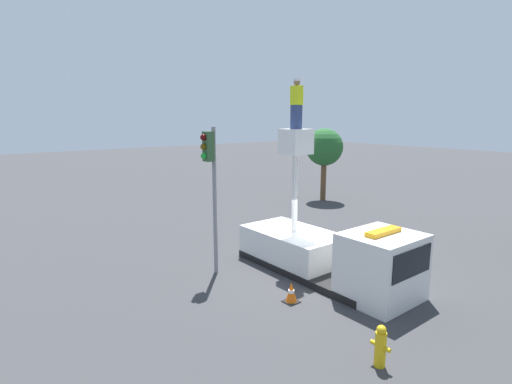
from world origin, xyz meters
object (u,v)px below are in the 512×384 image
object	(u,v)px
fire_hydrant	(380,346)
traffic_cone_curbside	(291,293)
tree_left_bg	(324,148)
traffic_cone_rear	(261,235)
worker	(296,104)
traffic_light_pole	(211,172)
bucket_truck	(325,252)

from	to	relation	value
fire_hydrant	traffic_cone_curbside	bearing A→B (deg)	170.43
fire_hydrant	tree_left_bg	world-z (taller)	tree_left_bg
traffic_cone_rear	tree_left_bg	bearing A→B (deg)	117.11
worker	traffic_light_pole	distance (m)	3.88
worker	traffic_light_pole	size ratio (longest dim) A/B	0.34
fire_hydrant	tree_left_bg	distance (m)	18.51
bucket_truck	traffic_cone_curbside	bearing A→B (deg)	-71.59
worker	traffic_cone_rear	size ratio (longest dim) A/B	2.21
tree_left_bg	fire_hydrant	bearing A→B (deg)	-43.59
bucket_truck	traffic_light_pole	bearing A→B (deg)	-131.78
traffic_cone_curbside	tree_left_bg	bearing A→B (deg)	128.98
traffic_cone_curbside	fire_hydrant	bearing A→B (deg)	-9.57
worker	traffic_cone_curbside	distance (m)	6.51
traffic_cone_curbside	bucket_truck	bearing A→B (deg)	108.41
traffic_cone_rear	fire_hydrant	bearing A→B (deg)	-22.14
traffic_light_pole	traffic_cone_curbside	distance (m)	4.81
bucket_truck	traffic_light_pole	xyz separation A→B (m)	(-2.62, -2.94, 2.80)
traffic_light_pole	traffic_cone_rear	size ratio (longest dim) A/B	6.53
traffic_cone_rear	tree_left_bg	world-z (taller)	tree_left_bg
bucket_truck	tree_left_bg	size ratio (longest dim) A/B	1.42
traffic_cone_curbside	tree_left_bg	world-z (taller)	tree_left_bg
bucket_truck	fire_hydrant	xyz separation A→B (m)	(4.28, -2.88, -0.38)
traffic_light_pole	worker	bearing A→B (deg)	69.84
worker	traffic_cone_rear	world-z (taller)	worker
traffic_light_pole	fire_hydrant	xyz separation A→B (m)	(6.90, 0.06, -3.18)
bucket_truck	traffic_cone_curbside	distance (m)	2.48
bucket_truck	traffic_cone_curbside	world-z (taller)	bucket_truck
fire_hydrant	tree_left_bg	bearing A→B (deg)	136.41
bucket_truck	tree_left_bg	xyz separation A→B (m)	(-8.95, 9.71, 2.62)
tree_left_bg	traffic_cone_curbside	bearing A→B (deg)	-51.02
traffic_light_pole	tree_left_bg	xyz separation A→B (m)	(-6.32, 12.65, -0.17)
fire_hydrant	tree_left_bg	xyz separation A→B (m)	(-13.22, 12.59, 3.00)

